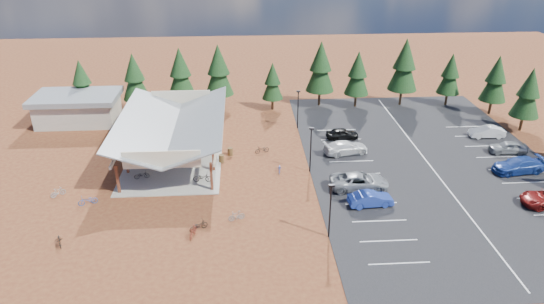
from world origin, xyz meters
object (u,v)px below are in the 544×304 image
(bike_11, at_px, (193,231))
(car_1, at_px, (371,199))
(car_4, at_px, (342,134))
(bike_7, at_px, (208,128))
(bike_1, at_px, (160,163))
(bike_10, at_px, (88,200))
(lamp_post_0, at_px, (330,207))
(bike_2, at_px, (165,142))
(bike_8, at_px, (59,240))
(bike_16, at_px, (262,149))
(bike_9, at_px, (58,192))
(lamp_post_1, at_px, (311,146))
(bike_pavilion, at_px, (173,124))
(car_7, at_px, (519,165))
(lamp_post_2, at_px, (298,107))
(car_8, at_px, (508,147))
(bike_5, at_px, (185,152))
(bike_0, at_px, (142,175))
(bike_14, at_px, (280,169))
(trash_bin_0, at_px, (222,159))
(car_3, at_px, (346,147))
(car_2, at_px, (359,181))
(car_9, at_px, (487,132))
(bike_6, at_px, (189,146))
(bike_3, at_px, (163,126))
(bike_13, at_px, (237,216))
(bike_12, at_px, (199,226))
(trash_bin_1, at_px, (230,152))
(bike_4, at_px, (202,177))
(outbuilding, at_px, (78,108))

(bike_11, height_order, car_1, car_1)
(car_4, bearing_deg, bike_7, 77.39)
(bike_1, relative_size, bike_10, 0.89)
(lamp_post_0, relative_size, bike_2, 3.19)
(bike_8, xyz_separation_m, bike_16, (17.77, 16.60, -0.00))
(bike_10, height_order, car_1, car_1)
(bike_1, relative_size, bike_9, 1.07)
(lamp_post_1, bearing_deg, bike_7, 135.58)
(bike_pavilion, distance_m, car_7, 38.05)
(lamp_post_2, xyz_separation_m, car_8, (23.62, -9.00, -2.21))
(bike_5, xyz_separation_m, bike_16, (8.91, 0.56, -0.19))
(bike_0, relative_size, car_4, 0.39)
(lamp_post_2, distance_m, bike_2, 17.30)
(bike_16, height_order, car_8, car_8)
(bike_0, relative_size, bike_14, 0.96)
(trash_bin_0, bearing_deg, car_3, 5.12)
(car_1, distance_m, car_2, 3.30)
(trash_bin_0, bearing_deg, bike_11, -98.24)
(bike_7, height_order, bike_16, bike_7)
(car_9, bearing_deg, bike_6, -84.84)
(car_7, bearing_deg, bike_14, -99.83)
(lamp_post_2, height_order, car_7, lamp_post_2)
(bike_7, distance_m, bike_16, 9.23)
(bike_3, bearing_deg, bike_10, 154.54)
(bike_11, distance_m, car_7, 35.30)
(bike_13, bearing_deg, bike_5, -174.35)
(bike_12, distance_m, bike_16, 16.46)
(bike_7, xyz_separation_m, car_3, (16.30, -7.26, 0.22))
(lamp_post_1, bearing_deg, bike_11, -136.09)
(car_1, xyz_separation_m, car_8, (18.82, 10.35, 0.02))
(bike_16, bearing_deg, bike_3, -142.43)
(bike_pavilion, relative_size, bike_1, 11.90)
(lamp_post_2, bearing_deg, trash_bin_1, -139.35)
(trash_bin_0, bearing_deg, bike_14, -23.65)
(lamp_post_2, height_order, bike_10, lamp_post_2)
(lamp_post_1, height_order, bike_9, lamp_post_1)
(bike_3, height_order, bike_4, bike_3)
(lamp_post_2, bearing_deg, bike_9, -148.53)
(bike_13, height_order, car_8, car_8)
(bike_8, distance_m, car_7, 46.18)
(bike_13, bearing_deg, car_1, 78.91)
(bike_2, height_order, bike_7, bike_7)
(bike_3, bearing_deg, bike_9, 142.56)
(outbuilding, height_order, bike_12, outbuilding)
(bike_9, distance_m, bike_13, 18.38)
(bike_4, xyz_separation_m, bike_14, (8.18, 1.79, -0.18))
(trash_bin_1, bearing_deg, bike_12, -99.86)
(bike_6, bearing_deg, bike_5, 177.76)
(outbuilding, xyz_separation_m, lamp_post_0, (29.00, -28.00, 0.95))
(bike_pavilion, bearing_deg, bike_7, 61.53)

